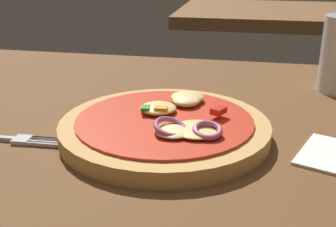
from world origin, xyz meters
name	(u,v)px	position (x,y,z in m)	size (l,w,h in m)	color
dining_table	(147,166)	(0.00, 0.00, 0.02)	(1.31, 0.80, 0.04)	brown
pizza	(166,127)	(0.01, 0.04, 0.05)	(0.24, 0.24, 0.04)	tan
background_table	(295,15)	(0.24, 1.16, 0.02)	(0.79, 0.50, 0.04)	brown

